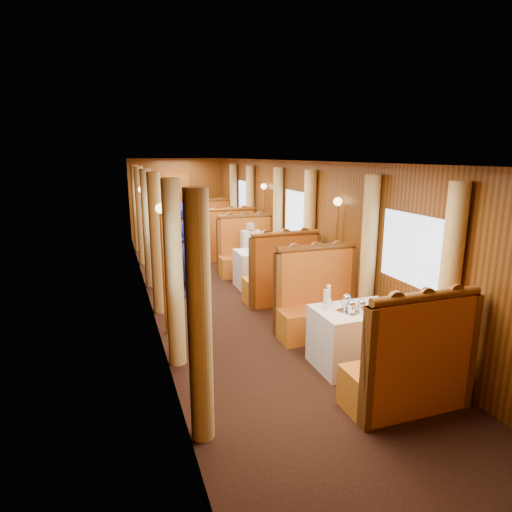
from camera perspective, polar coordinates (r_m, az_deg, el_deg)
name	(u,v)px	position (r m, az deg, el deg)	size (l,w,h in m)	color
floor	(227,290)	(8.50, -3.91, -4.57)	(3.00, 12.00, 0.01)	black
ceiling	(225,161)	(8.09, -4.19, 12.54)	(3.00, 12.00, 0.01)	silver
wall_far	(178,198)	(14.04, -10.40, 7.59)	(3.00, 2.50, 0.01)	brown
wall_near	(476,381)	(3.06, 27.24, -14.63)	(3.00, 2.50, 0.01)	brown
wall_left	(145,232)	(7.96, -14.56, 3.08)	(12.00, 2.50, 0.01)	brown
wall_right	(298,224)	(8.70, 5.57, 4.30)	(12.00, 2.50, 0.01)	brown
doorway_far	(178,206)	(14.04, -10.34, 6.56)	(0.80, 0.04, 2.00)	brown
table_near	(356,337)	(5.62, 13.20, -10.49)	(1.05, 0.72, 0.75)	white
banquette_near_fwd	(409,371)	(4.86, 19.72, -14.27)	(1.30, 0.55, 1.34)	#A93B12
banquette_near_aft	(319,307)	(6.41, 8.44, -6.74)	(1.30, 0.55, 1.34)	#A93B12
table_mid	(263,269)	(8.60, 0.88, -1.70)	(1.05, 0.72, 0.75)	white
banquette_mid_fwd	(282,280)	(7.68, 3.44, -3.21)	(1.30, 0.55, 1.34)	#A93B12
banquette_mid_aft	(247,255)	(9.52, -1.17, 0.08)	(1.30, 0.55, 1.34)	#A93B12
table_far	(220,238)	(11.88, -4.82, 2.46)	(1.05, 0.72, 0.75)	white
banquette_far_fwd	(230,243)	(10.90, -3.52, 1.77)	(1.30, 0.55, 1.34)	#A93B12
banquette_far_aft	(212,230)	(12.84, -5.93, 3.48)	(1.30, 0.55, 1.34)	#A93B12
tea_tray	(352,310)	(5.39, 12.67, -7.09)	(0.34, 0.26, 0.01)	silver
teapot_left	(352,309)	(5.27, 12.65, -6.90)	(0.16, 0.12, 0.13)	silver
teapot_right	(362,308)	(5.31, 13.91, -6.77)	(0.17, 0.13, 0.14)	silver
teapot_back	(346,303)	(5.44, 11.97, -6.15)	(0.18, 0.13, 0.14)	silver
fruit_plate	(382,309)	(5.51, 16.48, -6.74)	(0.23, 0.23, 0.05)	white
cup_inboard	(325,302)	(5.32, 9.19, -6.10)	(0.08, 0.08, 0.26)	white
cup_outboard	(328,297)	(5.50, 9.63, -5.46)	(0.08, 0.08, 0.26)	white
rose_vase_mid	(262,242)	(8.45, 0.81, 1.86)	(0.06, 0.06, 0.36)	silver
rose_vase_far	(220,218)	(11.82, -4.85, 5.13)	(0.06, 0.06, 0.36)	silver
window_left_near	(174,270)	(4.51, -10.93, -1.82)	(1.20, 0.90, 0.01)	#98ADCC
curtain_left_near_a	(200,320)	(3.88, -7.54, -8.50)	(0.22, 0.22, 2.35)	#E5C675
curtain_left_near_b	(174,275)	(5.34, -10.87, -2.49)	(0.22, 0.22, 2.35)	#E5C675
window_right_near	(412,250)	(5.70, 20.06, 0.79)	(1.20, 0.90, 0.01)	#98ADCC
curtain_right_near_a	(449,290)	(5.14, 24.30, -4.10)	(0.22, 0.22, 2.35)	#E5C675
curtain_right_near_b	(368,258)	(6.31, 14.73, -0.24)	(0.22, 0.22, 2.35)	#E5C675
window_left_mid	(145,221)	(7.93, -14.53, 4.51)	(1.20, 0.90, 0.01)	#98ADCC
curtain_left_mid_a	(157,244)	(7.22, -13.08, 1.53)	(0.22, 0.22, 2.35)	#E5C675
curtain_left_mid_b	(148,229)	(8.75, -14.16, 3.50)	(0.22, 0.22, 2.35)	#E5C675
window_right_mid	(297,214)	(8.66, 5.51, 5.60)	(1.20, 0.90, 0.01)	#98ADCC
curtain_right_mid_a	(309,234)	(7.96, 7.08, 2.87)	(0.22, 0.22, 2.35)	#E5C675
curtain_right_mid_b	(278,222)	(9.37, 2.93, 4.53)	(0.22, 0.22, 2.35)	#E5C675
window_left_far	(134,201)	(11.39, -15.97, 7.01)	(1.20, 0.90, 0.01)	#98ADCC
curtain_left_far_a	(141,216)	(10.66, -15.07, 5.16)	(0.22, 0.22, 2.35)	#E5C675
curtain_left_far_b	(137,209)	(12.20, -15.60, 6.12)	(0.22, 0.22, 2.35)	#E5C675
window_right_far	(245,198)	(11.92, -1.46, 7.77)	(1.20, 0.90, 0.01)	#98ADCC
curtain_right_far_a	(250,211)	(11.18, -0.76, 5.98)	(0.22, 0.22, 2.35)	#E5C675
curtain_right_far_b	(234,205)	(12.66, -2.97, 6.83)	(0.22, 0.22, 2.35)	#E5C675
sconce_left_fore	(162,243)	(6.23, -12.42, 1.68)	(0.14, 0.14, 1.95)	#BF8C3F
sconce_right_fore	(336,232)	(7.09, 10.68, 3.17)	(0.14, 0.14, 1.95)	#BF8C3F
sconce_left_aft	(143,212)	(9.67, -14.85, 5.63)	(0.14, 0.14, 1.95)	#BF8C3F
sconce_right_aft	(264,207)	(10.25, 1.03, 6.49)	(0.14, 0.14, 1.95)	#BF8C3F
steward	(179,250)	(8.07, -10.24, 0.77)	(0.64, 0.42, 1.76)	navy
passenger	(251,244)	(9.20, -0.67, 1.64)	(0.40, 0.44, 0.76)	beige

